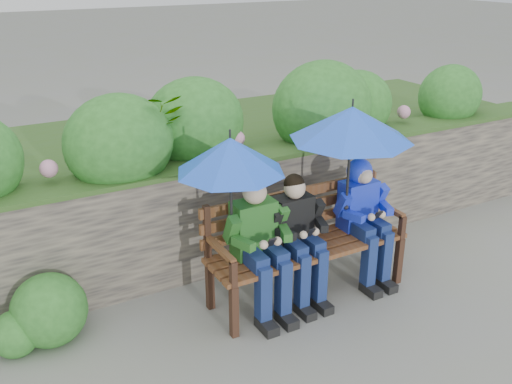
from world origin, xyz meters
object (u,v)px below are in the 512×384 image
boy_left (260,240)px  boy_middle (299,232)px  umbrella_right (352,123)px  umbrella_left (230,155)px  boy_right (364,210)px  park_bench (304,237)px

boy_left → boy_middle: size_ratio=1.04×
boy_left → boy_middle: bearing=0.7°
boy_middle → umbrella_right: (0.47, 0.01, 0.83)m
boy_left → umbrella_left: umbrella_left is taller
boy_middle → umbrella_right: size_ratio=1.09×
boy_left → boy_right: 1.02m
park_bench → boy_middle: bearing=-143.7°
boy_left → umbrella_right: (0.83, 0.01, 0.82)m
park_bench → umbrella_left: bearing=-178.4°
boy_middle → boy_right: boy_right is taller
park_bench → boy_right: (0.56, -0.06, 0.14)m
boy_middle → boy_right: (0.66, 0.01, 0.04)m
boy_middle → boy_right: size_ratio=0.99×
umbrella_left → umbrella_right: (1.04, -0.05, 0.11)m
boy_middle → park_bench: bearing=36.3°
boy_right → umbrella_left: size_ratio=1.29×
boy_left → boy_right: bearing=0.9°
boy_right → umbrella_left: umbrella_left is taller
park_bench → umbrella_right: umbrella_right is taller
boy_middle → umbrella_right: 0.96m
boy_left → umbrella_right: 1.16m
boy_left → boy_middle: boy_left is taller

